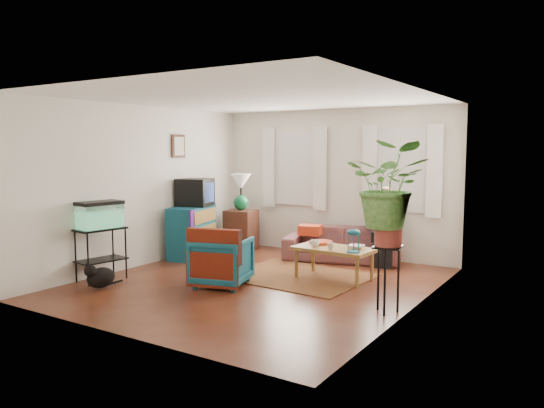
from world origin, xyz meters
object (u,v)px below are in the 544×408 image
Objects in this scene: side_table at (241,230)px; sofa at (342,239)px; dresser at (192,232)px; coffee_table at (334,263)px; aquarium_stand at (101,254)px; plant_stand at (387,279)px; armchair at (222,259)px.

sofa is at bearing 3.92° from side_table.
dresser is 2.82m from coffee_table.
plant_stand reaches higher than aquarium_stand.
side_table is at bearing 92.28° from aquarium_stand.
plant_stand is at bearing -31.92° from dresser.
dresser is 1.34× the size of armchair.
sofa is 3.92m from aquarium_stand.
aquarium_stand is (-0.01, -1.98, -0.07)m from dresser.
plant_stand is at bearing -31.11° from side_table.
aquarium_stand is at bearing 7.87° from armchair.
side_table is at bearing 159.06° from coffee_table.
dresser reaches higher than armchair.
coffee_table is at bearing -17.10° from dresser.
coffee_table is at bearing -86.49° from sofa.
armchair is (-0.73, -2.40, -0.01)m from sofa.
plant_stand is (3.69, -2.23, 0.02)m from side_table.
coffee_table is (2.82, 1.88, -0.15)m from aquarium_stand.
side_table is at bearing 56.28° from dresser.
armchair is 0.94× the size of plant_stand.
dresser is at bearing -108.61° from side_table.
aquarium_stand is 0.96× the size of plant_stand.
dresser is (-2.37, -1.15, 0.07)m from sofa.
sofa is 2.03m from side_table.
dresser is 1.31× the size of aquarium_stand.
side_table is 0.96× the size of plant_stand.
dresser is 2.06m from armchair.
aquarium_stand reaches higher than coffee_table.
dresser reaches higher than plant_stand.
side_table reaches higher than coffee_table.
sofa reaches higher than side_table.
sofa is 2.63m from dresser.
sofa is at bearing 10.78° from dresser.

